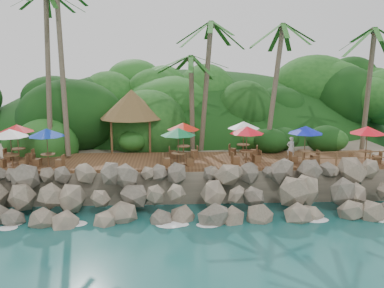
{
  "coord_description": "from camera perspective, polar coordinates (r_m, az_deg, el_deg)",
  "views": [
    {
      "loc": [
        -1.37,
        -21.49,
        8.78
      ],
      "look_at": [
        0.0,
        6.0,
        3.4
      ],
      "focal_mm": 38.42,
      "sensor_mm": 36.0,
      "label": 1
    }
  ],
  "objects": [
    {
      "name": "jungle_foliage",
      "position": [
        37.56,
        -0.68,
        -2.46
      ],
      "size": [
        44.0,
        16.0,
        12.0
      ],
      "primitive_type": null,
      "color": "#143811",
      "rests_on": "ground"
    },
    {
      "name": "ground",
      "position": [
        23.26,
        0.75,
        -11.12
      ],
      "size": [
        140.0,
        140.0,
        0.0
      ],
      "primitive_type": "plane",
      "color": "#19514F",
      "rests_on": "ground"
    },
    {
      "name": "seawall",
      "position": [
        24.74,
        0.46,
        -6.9
      ],
      "size": [
        29.0,
        4.0,
        2.3
      ],
      "primitive_type": null,
      "color": "gray",
      "rests_on": "ground"
    },
    {
      "name": "dining_clusters",
      "position": [
        27.12,
        -1.81,
        1.67
      ],
      "size": [
        25.51,
        4.94,
        2.48
      ],
      "color": "brown",
      "rests_on": "terrace"
    },
    {
      "name": "palms",
      "position": [
        30.33,
        0.2,
        17.25
      ],
      "size": [
        29.34,
        6.88,
        13.56
      ],
      "color": "brown",
      "rests_on": "ground"
    },
    {
      "name": "jungle_hill",
      "position": [
        45.86,
        -1.08,
        0.02
      ],
      "size": [
        44.8,
        28.0,
        15.4
      ],
      "primitive_type": "ellipsoid",
      "color": "#143811",
      "rests_on": "ground"
    },
    {
      "name": "waiter",
      "position": [
        29.07,
        13.54,
        -0.55
      ],
      "size": [
        0.61,
        0.44,
        1.57
      ],
      "primitive_type": "imported",
      "rotation": [
        0.0,
        0.0,
        3.27
      ],
      "color": "white",
      "rests_on": "terrace"
    },
    {
      "name": "palapa",
      "position": [
        31.56,
        -8.37,
        5.5
      ],
      "size": [
        4.84,
        4.84,
        4.6
      ],
      "color": "brown",
      "rests_on": "ground"
    },
    {
      "name": "terrace",
      "position": [
        28.3,
        -0.0,
        -2.38
      ],
      "size": [
        26.0,
        5.0,
        0.2
      ],
      "primitive_type": "cube",
      "color": "brown",
      "rests_on": "land_base"
    },
    {
      "name": "railing",
      "position": [
        28.32,
        21.49,
        -1.69
      ],
      "size": [
        7.2,
        0.1,
        1.0
      ],
      "color": "brown",
      "rests_on": "terrace"
    },
    {
      "name": "land_base",
      "position": [
        38.31,
        -0.74,
        -0.59
      ],
      "size": [
        32.0,
        25.2,
        2.1
      ],
      "primitive_type": "cube",
      "color": "gray",
      "rests_on": "ground"
    },
    {
      "name": "foam_line",
      "position": [
        23.52,
        0.7,
        -10.78
      ],
      "size": [
        25.2,
        0.8,
        0.06
      ],
      "color": "white",
      "rests_on": "ground"
    }
  ]
}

